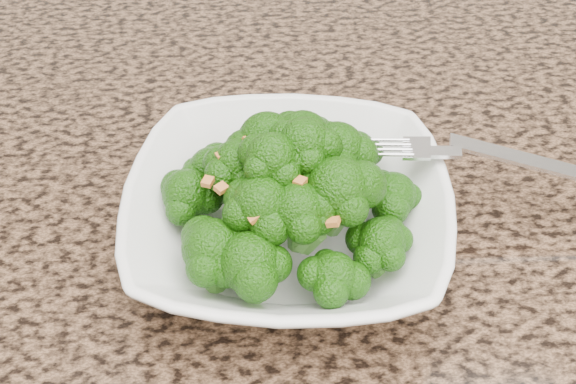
{
  "coord_description": "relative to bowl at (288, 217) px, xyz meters",
  "views": [
    {
      "loc": [
        -0.11,
        -0.08,
        1.27
      ],
      "look_at": [
        -0.09,
        0.26,
        0.95
      ],
      "focal_mm": 45.0,
      "sensor_mm": 36.0,
      "label": 1
    }
  ],
  "objects": [
    {
      "name": "granite_counter",
      "position": [
        0.09,
        0.04,
        -0.04
      ],
      "size": [
        1.64,
        1.04,
        0.03
      ],
      "primitive_type": "cube",
      "color": "brown",
      "rests_on": "cabinet"
    },
    {
      "name": "bowl",
      "position": [
        0.0,
        0.0,
        0.0
      ],
      "size": [
        0.24,
        0.24,
        0.05
      ],
      "primitive_type": "imported",
      "rotation": [
        0.0,
        0.0,
        -0.12
      ],
      "color": "white",
      "rests_on": "granite_counter"
    },
    {
      "name": "broccoli_pile",
      "position": [
        0.0,
        0.0,
        0.06
      ],
      "size": [
        0.19,
        0.19,
        0.07
      ],
      "primitive_type": null,
      "color": "#1C5709",
      "rests_on": "bowl"
    },
    {
      "name": "garlic_topping",
      "position": [
        0.0,
        0.0,
        0.1
      ],
      "size": [
        0.11,
        0.11,
        0.01
      ],
      "primitive_type": null,
      "color": "orange",
      "rests_on": "broccoli_pile"
    },
    {
      "name": "fork",
      "position": [
        0.11,
        0.02,
        0.03
      ],
      "size": [
        0.19,
        0.07,
        0.01
      ],
      "primitive_type": null,
      "rotation": [
        0.0,
        0.0,
        -0.21
      ],
      "color": "silver",
      "rests_on": "bowl"
    }
  ]
}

